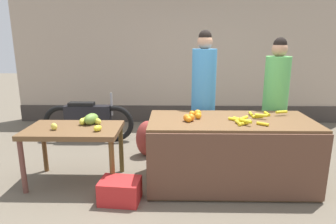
{
  "coord_description": "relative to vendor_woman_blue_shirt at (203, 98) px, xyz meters",
  "views": [
    {
      "loc": [
        -0.2,
        -3.42,
        1.78
      ],
      "look_at": [
        -0.27,
        0.15,
        0.89
      ],
      "focal_mm": 31.44,
      "sensor_mm": 36.0,
      "label": 1
    }
  ],
  "objects": [
    {
      "name": "ground_plane",
      "position": [
        -0.22,
        -0.7,
        -0.96
      ],
      "size": [
        24.0,
        24.0,
        0.0
      ],
      "primitive_type": "plane",
      "color": "#665B4C"
    },
    {
      "name": "market_wall_back",
      "position": [
        -0.22,
        2.23,
        0.73
      ],
      "size": [
        7.15,
        0.23,
        3.45
      ],
      "color": "tan",
      "rests_on": "ground"
    },
    {
      "name": "fruit_stall_counter",
      "position": [
        0.27,
        -0.72,
        -0.54
      ],
      "size": [
        1.97,
        0.93,
        0.84
      ],
      "color": "brown",
      "rests_on": "ground"
    },
    {
      "name": "side_table_wooden",
      "position": [
        -1.65,
        -0.7,
        -0.33
      ],
      "size": [
        1.15,
        0.69,
        0.72
      ],
      "color": "brown",
      "rests_on": "ground"
    },
    {
      "name": "banana_bunch_pile",
      "position": [
        0.49,
        -0.76,
        -0.1
      ],
      "size": [
        0.78,
        0.59,
        0.07
      ],
      "color": "yellow",
      "rests_on": "fruit_stall_counter"
    },
    {
      "name": "orange_pile",
      "position": [
        -0.19,
        -0.71,
        -0.08
      ],
      "size": [
        0.23,
        0.33,
        0.09
      ],
      "color": "orange",
      "rests_on": "fruit_stall_counter"
    },
    {
      "name": "mango_papaya_pile",
      "position": [
        -1.5,
        -0.59,
        -0.18
      ],
      "size": [
        0.65,
        0.49,
        0.14
      ],
      "color": "yellow",
      "rests_on": "side_table_wooden"
    },
    {
      "name": "vendor_woman_blue_shirt",
      "position": [
        0.0,
        0.0,
        0.0
      ],
      "size": [
        0.34,
        0.34,
        1.89
      ],
      "color": "#33333D",
      "rests_on": "ground"
    },
    {
      "name": "vendor_woman_green_shirt",
      "position": [
        1.01,
        -0.04,
        -0.05
      ],
      "size": [
        0.34,
        0.34,
        1.8
      ],
      "color": "#33333D",
      "rests_on": "ground"
    },
    {
      "name": "parked_motorcycle",
      "position": [
        -1.93,
        0.84,
        -0.56
      ],
      "size": [
        1.6,
        0.18,
        0.88
      ],
      "color": "black",
      "rests_on": "ground"
    },
    {
      "name": "produce_crate",
      "position": [
        -1.02,
        -1.17,
        -0.83
      ],
      "size": [
        0.47,
        0.36,
        0.26
      ],
      "primitive_type": "cube",
      "rotation": [
        0.0,
        0.0,
        -0.1
      ],
      "color": "red",
      "rests_on": "ground"
    },
    {
      "name": "produce_sack",
      "position": [
        -0.83,
        0.19,
        -0.68
      ],
      "size": [
        0.47,
        0.45,
        0.56
      ],
      "primitive_type": "ellipsoid",
      "rotation": [
        0.0,
        0.0,
        0.59
      ],
      "color": "maroon",
      "rests_on": "ground"
    }
  ]
}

